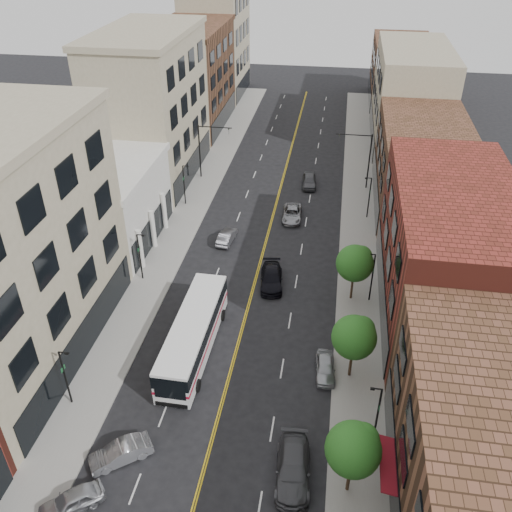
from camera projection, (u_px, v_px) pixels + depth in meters
The scene contains 31 objects.
sidewalk_left at pixel (183, 225), 62.37m from camera, with size 4.00×110.00×0.15m, color gray.
sidewalk_right at pixel (358, 239), 59.76m from camera, with size 4.00×110.00×0.15m, color gray.
bldg_l_tanoffice at pixel (3, 259), 40.21m from camera, with size 10.00×22.00×18.00m, color gray.
bldg_l_white at pixel (106, 206), 57.83m from camera, with size 10.00×14.00×8.00m, color silver.
bldg_l_far_a at pixel (152, 110), 69.15m from camera, with size 10.00×20.00×18.00m, color gray.
bldg_l_far_b at pixel (192, 79), 86.50m from camera, with size 10.00×20.00×15.00m, color #543521.
bldg_l_far_c at pixel (216, 39), 100.02m from camera, with size 10.00×16.00×20.00m, color gray.
bldg_r_mid at pixel (448, 252), 46.51m from camera, with size 10.00×22.00×12.00m, color maroon.
bldg_r_far_a at pixel (422, 165), 64.42m from camera, with size 10.00×20.00×10.00m, color #543521.
bldg_r_far_b at pixel (410, 96), 80.68m from camera, with size 10.00×22.00×14.00m, color gray.
bldg_r_far_c at pixel (400, 72), 98.04m from camera, with size 10.00×18.00×11.00m, color #543521.
tree_r_1 at pixel (355, 448), 32.05m from camera, with size 3.40×3.40×5.59m.
tree_r_2 at pixel (355, 336), 40.32m from camera, with size 3.40×3.40×5.59m.
tree_r_3 at pixel (356, 262), 48.59m from camera, with size 3.40×3.40×5.59m.
lamp_l_1 at pixel (65, 375), 38.59m from camera, with size 0.81×0.55×5.05m.
lamp_l_2 at pixel (140, 254), 51.82m from camera, with size 0.81×0.55×5.05m.
lamp_l_3 at pixel (184, 183), 65.04m from camera, with size 0.81×0.55×5.05m.
lamp_r_1 at pixel (377, 412), 35.73m from camera, with size 0.81×0.55×5.05m.
lamp_r_2 at pixel (372, 275), 48.96m from camera, with size 0.81×0.55×5.05m.
lamp_r_3 at pixel (369, 196), 62.18m from camera, with size 0.81×0.55×5.05m.
signal_mast_left at pixel (205, 145), 70.65m from camera, with size 4.49×0.18×7.20m.
signal_mast_right at pixel (364, 155), 67.97m from camera, with size 4.49×0.18×7.20m.
city_bus at pixel (193, 333), 43.93m from camera, with size 3.23×12.83×3.29m.
car_angle_a at pixel (71, 501), 32.90m from camera, with size 1.60×3.98×1.35m, color #A5A7AD.
car_angle_b at pixel (121, 453), 35.79m from camera, with size 1.45×4.15×1.37m, color #B5B7BE.
car_parked_mid at pixel (293, 468), 34.69m from camera, with size 2.21×5.43×1.58m, color #414145.
car_parked_far at pixel (325, 368), 42.41m from camera, with size 1.52×3.78×1.29m, color #A6A9AE.
car_lane_behind at pixel (227, 237), 59.01m from camera, with size 1.37×3.94×1.30m, color #4B4C50.
car_lane_a at pixel (271, 278), 52.34m from camera, with size 2.09×5.13×1.49m, color black.
car_lane_b at pixel (292, 214), 63.35m from camera, with size 2.20×4.78×1.33m, color gray.
car_lane_c at pixel (309, 181), 70.63m from camera, with size 1.78×4.43×1.51m, color #47484C.
Camera 1 is at (6.82, -17.20, 31.18)m, focal length 38.00 mm.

